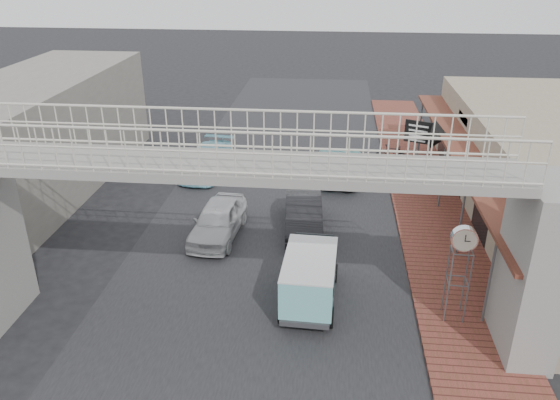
% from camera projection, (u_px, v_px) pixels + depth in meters
% --- Properties ---
extents(ground, '(120.00, 120.00, 0.00)m').
position_uv_depth(ground, '(265.00, 260.00, 19.59)').
color(ground, black).
rests_on(ground, ground).
extents(road_strip, '(10.00, 60.00, 0.01)m').
position_uv_depth(road_strip, '(265.00, 259.00, 19.59)').
color(road_strip, black).
rests_on(road_strip, ground).
extents(sidewalk, '(3.00, 40.00, 0.10)m').
position_uv_depth(sidewalk, '(436.00, 228.00, 21.69)').
color(sidewalk, brown).
rests_on(sidewalk, ground).
extents(shophouse_row, '(7.20, 18.00, 4.00)m').
position_uv_depth(shophouse_row, '(554.00, 177.00, 21.37)').
color(shophouse_row, gray).
rests_on(shophouse_row, ground).
extents(footbridge, '(16.40, 2.40, 6.34)m').
position_uv_depth(footbridge, '(245.00, 234.00, 14.64)').
color(footbridge, gray).
rests_on(footbridge, ground).
extents(building_far_left, '(5.00, 14.00, 5.00)m').
position_uv_depth(building_far_left, '(42.00, 133.00, 24.96)').
color(building_far_left, gray).
rests_on(building_far_left, ground).
extents(white_hatchback, '(1.91, 4.13, 1.37)m').
position_uv_depth(white_hatchback, '(218.00, 220.00, 20.93)').
color(white_hatchback, silver).
rests_on(white_hatchback, ground).
extents(dark_sedan, '(1.72, 4.14, 1.33)m').
position_uv_depth(dark_sedan, '(303.00, 215.00, 21.40)').
color(dark_sedan, black).
rests_on(dark_sedan, ground).
extents(angkot_curb, '(2.50, 4.81, 1.29)m').
position_uv_depth(angkot_curb, '(338.00, 164.00, 26.46)').
color(angkot_curb, '#6DBCBE').
rests_on(angkot_curb, ground).
extents(angkot_far, '(2.28, 4.68, 1.31)m').
position_uv_depth(angkot_far, '(207.00, 160.00, 26.94)').
color(angkot_far, '#76BBCD').
rests_on(angkot_far, ground).
extents(angkot_van, '(1.74, 3.56, 1.72)m').
position_uv_depth(angkot_van, '(310.00, 272.00, 16.79)').
color(angkot_van, black).
rests_on(angkot_van, ground).
extents(motorcycle_near, '(1.85, 0.76, 0.95)m').
position_uv_depth(motorcycle_near, '(415.00, 172.00, 25.69)').
color(motorcycle_near, black).
rests_on(motorcycle_near, sidewalk).
extents(motorcycle_far, '(1.74, 0.83, 1.01)m').
position_uv_depth(motorcycle_far, '(392.00, 154.00, 27.84)').
color(motorcycle_far, black).
rests_on(motorcycle_far, sidewalk).
extents(street_clock, '(0.75, 0.61, 3.03)m').
position_uv_depth(street_clock, '(463.00, 243.00, 15.36)').
color(street_clock, '#59595B').
rests_on(street_clock, sidewalk).
extents(arrow_sign, '(2.03, 1.38, 3.36)m').
position_uv_depth(arrow_sign, '(438.00, 136.00, 23.50)').
color(arrow_sign, '#59595B').
rests_on(arrow_sign, sidewalk).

